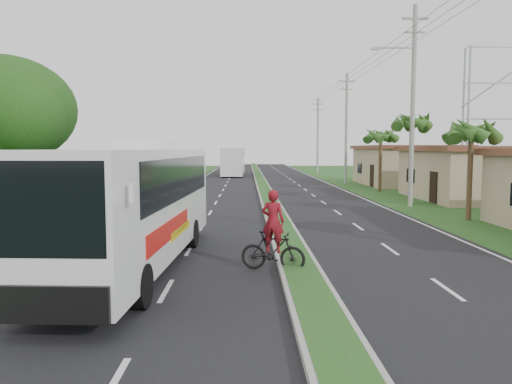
{
  "coord_description": "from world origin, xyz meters",
  "views": [
    {
      "loc": [
        -1.51,
        -12.1,
        3.52
      ],
      "look_at": [
        -1.13,
        7.61,
        1.8
      ],
      "focal_mm": 35.0,
      "sensor_mm": 36.0,
      "label": 1
    }
  ],
  "objects": [
    {
      "name": "ground",
      "position": [
        0.0,
        0.0,
        0.0
      ],
      "size": [
        180.0,
        180.0,
        0.0
      ],
      "primitive_type": "plane",
      "color": "#254D1C",
      "rests_on": "ground"
    },
    {
      "name": "road_asphalt",
      "position": [
        0.0,
        20.0,
        0.01
      ],
      "size": [
        14.0,
        160.0,
        0.02
      ],
      "primitive_type": "cube",
      "color": "black",
      "rests_on": "ground"
    },
    {
      "name": "median_strip",
      "position": [
        0.0,
        20.0,
        0.1
      ],
      "size": [
        1.2,
        160.0,
        0.18
      ],
      "color": "gray",
      "rests_on": "ground"
    },
    {
      "name": "lane_edge_left",
      "position": [
        -6.7,
        20.0,
        0.0
      ],
      "size": [
        0.12,
        160.0,
        0.01
      ],
      "primitive_type": "cube",
      "color": "silver",
      "rests_on": "ground"
    },
    {
      "name": "lane_edge_right",
      "position": [
        6.7,
        20.0,
        0.0
      ],
      "size": [
        0.12,
        160.0,
        0.01
      ],
      "primitive_type": "cube",
      "color": "silver",
      "rests_on": "ground"
    },
    {
      "name": "shop_mid",
      "position": [
        14.0,
        22.0,
        1.86
      ],
      "size": [
        7.6,
        10.6,
        3.67
      ],
      "color": "tan",
      "rests_on": "ground"
    },
    {
      "name": "shop_far",
      "position": [
        14.0,
        36.0,
        1.93
      ],
      "size": [
        8.6,
        11.6,
        3.82
      ],
      "color": "tan",
      "rests_on": "ground"
    },
    {
      "name": "palm_verge_b",
      "position": [
        9.4,
        12.0,
        4.36
      ],
      "size": [
        2.4,
        2.4,
        5.05
      ],
      "color": "#473321",
      "rests_on": "ground"
    },
    {
      "name": "palm_verge_c",
      "position": [
        8.8,
        19.0,
        5.12
      ],
      "size": [
        2.4,
        2.4,
        5.85
      ],
      "color": "#473321",
      "rests_on": "ground"
    },
    {
      "name": "palm_verge_d",
      "position": [
        9.3,
        28.0,
        4.55
      ],
      "size": [
        2.4,
        2.4,
        5.25
      ],
      "color": "#473321",
      "rests_on": "ground"
    },
    {
      "name": "shade_tree",
      "position": [
        -12.11,
        10.02,
        5.03
      ],
      "size": [
        6.3,
        6.0,
        7.54
      ],
      "color": "#473321",
      "rests_on": "ground"
    },
    {
      "name": "utility_pole_b",
      "position": [
        8.47,
        18.0,
        6.26
      ],
      "size": [
        3.2,
        0.28,
        12.0
      ],
      "color": "gray",
      "rests_on": "ground"
    },
    {
      "name": "utility_pole_c",
      "position": [
        8.5,
        38.0,
        5.67
      ],
      "size": [
        1.6,
        0.28,
        11.0
      ],
      "color": "gray",
      "rests_on": "ground"
    },
    {
      "name": "utility_pole_d",
      "position": [
        8.5,
        58.0,
        5.42
      ],
      "size": [
        1.6,
        0.28,
        10.5
      ],
      "color": "gray",
      "rests_on": "ground"
    },
    {
      "name": "coach_bus_main",
      "position": [
        -4.71,
        2.46,
        2.07
      ],
      "size": [
        3.09,
        11.78,
        3.77
      ],
      "rotation": [
        0.0,
        0.0,
        -0.06
      ],
      "color": "white",
      "rests_on": "ground"
    },
    {
      "name": "coach_bus_far",
      "position": [
        -3.19,
        53.31,
        2.04
      ],
      "size": [
        2.91,
        12.4,
        3.6
      ],
      "rotation": [
        0.0,
        0.0,
        -0.02
      ],
      "color": "silver",
      "rests_on": "ground"
    },
    {
      "name": "motorcyclist",
      "position": [
        -0.75,
        2.0,
        0.84
      ],
      "size": [
        1.97,
        1.08,
        2.36
      ],
      "rotation": [
        0.0,
        0.0,
        -0.3
      ],
      "color": "black",
      "rests_on": "ground"
    }
  ]
}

